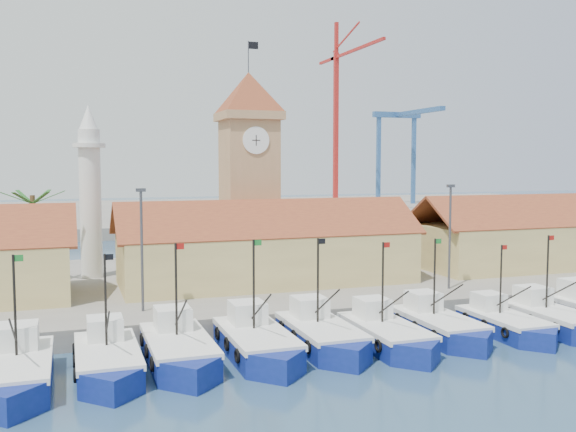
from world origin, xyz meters
name	(u,v)px	position (x,y,z in m)	size (l,w,h in m)	color
ground	(362,362)	(0.00, 0.00, 0.00)	(400.00, 400.00, 0.00)	navy
quay	(255,283)	(0.00, 24.00, 0.75)	(140.00, 32.00, 1.50)	gray
terminal	(149,214)	(0.00, 110.00, 1.00)	(240.00, 80.00, 2.00)	gray
boat_0	(16,375)	(-19.94, 1.83, 0.80)	(3.73, 10.21, 7.72)	navy
boat_1	(108,363)	(-15.06, 2.52, 0.77)	(3.59, 9.83, 7.44)	navy
boat_2	(180,352)	(-10.80, 3.10, 0.81)	(3.78, 10.36, 7.84)	navy
boat_3	(258,345)	(-5.83, 3.00, 0.82)	(3.81, 10.43, 7.89)	navy
boat_4	(323,338)	(-1.24, 3.38, 0.80)	(3.73, 10.23, 7.74)	navy
boat_5	(388,337)	(2.99, 2.21, 0.77)	(3.59, 9.84, 7.44)	navy
boat_6	(440,328)	(7.57, 3.11, 0.77)	(3.57, 9.78, 7.40)	navy
boat_7	(507,326)	(12.57, 2.32, 0.70)	(3.29, 9.00, 6.81)	navy
boat_8	(554,321)	(16.59, 2.11, 0.77)	(3.58, 9.80, 7.41)	navy
hall_center	(267,255)	(0.00, 20.00, 3.99)	(27.04, 10.13, 7.61)	#D3BE74
hall_right	(552,241)	(32.00, 20.00, 3.99)	(31.20, 10.13, 7.61)	#D3BE74
clock_tower	(249,167)	(0.00, 26.00, 11.96)	(5.80, 5.80, 22.70)	tan
minaret	(90,191)	(-15.00, 28.00, 9.73)	(3.00, 3.00, 16.30)	silver
palm_tree	(33,231)	(-20.00, 26.00, 6.25)	(5.60, 5.03, 8.39)	brown
lamp_posts	(303,237)	(0.50, 12.00, 6.48)	(80.70, 0.25, 9.03)	#3F3F44
crane_red_right	(339,104)	(43.19, 103.41, 26.01)	(1.00, 34.10, 43.05)	red
gantry	(403,132)	(62.00, 106.65, 20.04)	(13.00, 22.00, 23.20)	#315D98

